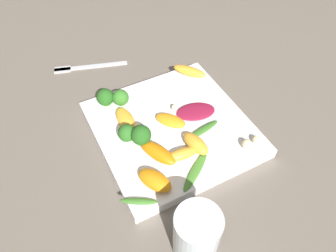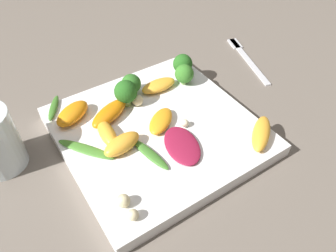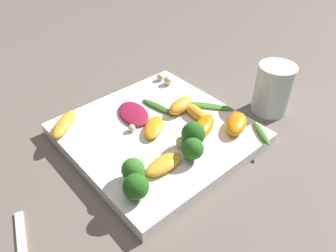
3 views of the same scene
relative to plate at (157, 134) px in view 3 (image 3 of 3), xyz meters
The scene contains 22 objects.
ground_plane 0.01m from the plate, ahead, with size 2.40×2.40×0.00m, color #6B6056.
plate is the anchor object (origin of this frame).
drinking_glass 0.23m from the plate, 70.69° to the left, with size 0.07×0.07×0.10m.
radicchio_leaf_0 0.06m from the plate, behind, with size 0.09×0.07×0.01m.
orange_segment_0 0.07m from the plate, 101.03° to the left, with size 0.04×0.06×0.02m.
orange_segment_1 0.08m from the plate, 42.91° to the left, with size 0.06×0.08×0.02m.
orange_segment_2 0.09m from the plate, 33.68° to the right, with size 0.03×0.06×0.02m.
orange_segment_3 0.14m from the plate, 49.40° to the left, with size 0.06×0.07×0.02m.
orange_segment_4 0.08m from the plate, 75.05° to the left, with size 0.06×0.03×0.02m.
orange_segment_5 0.02m from the plate, 97.48° to the right, with size 0.06×0.07×0.01m.
orange_segment_6 0.16m from the plate, 132.27° to the right, with size 0.07×0.08×0.02m.
broccoli_floret_0 0.12m from the plate, 56.02° to the right, with size 0.03×0.03×0.04m.
broccoli_floret_1 0.15m from the plate, 50.66° to the right, with size 0.04×0.04×0.04m.
broccoli_floret_2 0.08m from the plate, 11.17° to the left, with size 0.04×0.04×0.05m.
broccoli_floret_3 0.10m from the plate, ahead, with size 0.03×0.03×0.04m.
arugula_sprig_0 0.18m from the plate, 43.75° to the left, with size 0.06×0.04×0.01m.
arugula_sprig_1 0.11m from the plate, 83.09° to the left, with size 0.09×0.07×0.00m.
arugula_sprig_2 0.06m from the plate, 138.64° to the left, with size 0.08×0.03×0.01m.
macadamia_nut_0 0.16m from the plate, 137.73° to the left, with size 0.01×0.01×0.01m.
macadamia_nut_1 0.05m from the plate, 123.83° to the right, with size 0.01×0.01×0.01m.
macadamia_nut_2 0.06m from the plate, ahead, with size 0.02×0.02×0.02m.
macadamia_nut_3 0.15m from the plate, 131.46° to the left, with size 0.02×0.02×0.02m.
Camera 3 is at (0.34, -0.27, 0.38)m, focal length 35.00 mm.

